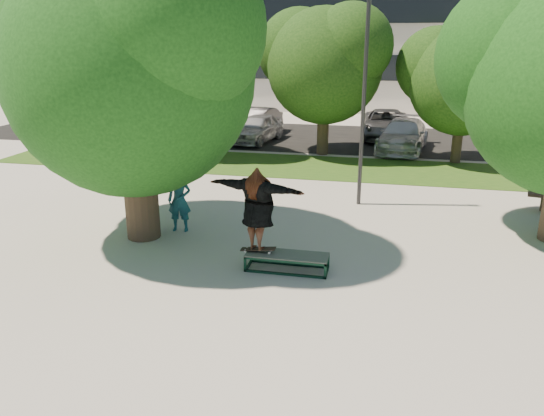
% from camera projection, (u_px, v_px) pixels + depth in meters
% --- Properties ---
extents(ground, '(120.00, 120.00, 0.00)m').
position_uv_depth(ground, '(299.00, 267.00, 11.81)').
color(ground, '#A49C97').
rests_on(ground, ground).
extents(grass_strip, '(30.00, 4.00, 0.02)m').
position_uv_depth(grass_strip, '(366.00, 169.00, 20.44)').
color(grass_strip, '#224915').
rests_on(grass_strip, ground).
extents(asphalt_strip, '(40.00, 8.00, 0.01)m').
position_uv_depth(asphalt_strip, '(352.00, 139.00, 26.68)').
color(asphalt_strip, black).
rests_on(asphalt_strip, ground).
extents(tree_left, '(6.96, 5.95, 7.12)m').
position_uv_depth(tree_left, '(128.00, 58.00, 12.34)').
color(tree_left, '#38281E').
rests_on(tree_left, ground).
extents(bg_tree_left, '(5.28, 4.51, 5.77)m').
position_uv_depth(bg_tree_left, '(190.00, 66.00, 22.29)').
color(bg_tree_left, '#38281E').
rests_on(bg_tree_left, ground).
extents(bg_tree_mid, '(5.76, 4.92, 6.24)m').
position_uv_depth(bg_tree_mid, '(323.00, 59.00, 22.02)').
color(bg_tree_mid, '#38281E').
rests_on(bg_tree_mid, ground).
extents(bg_tree_right, '(5.04, 4.31, 5.43)m').
position_uv_depth(bg_tree_right, '(462.00, 74.00, 20.59)').
color(bg_tree_right, '#38281E').
rests_on(bg_tree_right, ground).
extents(lamppost, '(0.25, 0.15, 6.11)m').
position_uv_depth(lamppost, '(364.00, 100.00, 15.29)').
color(lamppost, '#2D2D30').
rests_on(lamppost, ground).
extents(grind_box, '(1.80, 0.60, 0.38)m').
position_uv_depth(grind_box, '(287.00, 262.00, 11.60)').
color(grind_box, '#113425').
rests_on(grind_box, ground).
extents(skater_rig, '(2.33, 1.19, 1.91)m').
position_uv_depth(skater_rig, '(258.00, 209.00, 11.37)').
color(skater_rig, white).
rests_on(skater_rig, grind_box).
extents(bystander, '(0.66, 0.48, 1.68)m').
position_uv_depth(bystander, '(179.00, 200.00, 13.78)').
color(bystander, '#174E5A').
rests_on(bystander, ground).
extents(car_silver_a, '(2.25, 4.19, 1.36)m').
position_uv_depth(car_silver_a, '(257.00, 128.00, 25.64)').
color(car_silver_a, '#B8B8BD').
rests_on(car_silver_a, asphalt_strip).
extents(car_dark, '(2.19, 4.36, 1.37)m').
position_uv_depth(car_dark, '(255.00, 122.00, 27.47)').
color(car_dark, black).
rests_on(car_dark, asphalt_strip).
extents(car_grey, '(2.44, 5.10, 1.40)m').
position_uv_depth(car_grey, '(386.00, 124.00, 26.60)').
color(car_grey, slate).
rests_on(car_grey, asphalt_strip).
extents(car_silver_b, '(2.59, 4.96, 1.37)m').
position_uv_depth(car_silver_b, '(403.00, 135.00, 23.70)').
color(car_silver_b, silver).
rests_on(car_silver_b, asphalt_strip).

